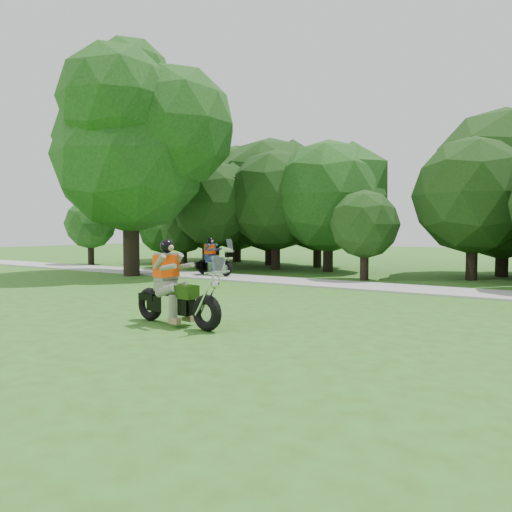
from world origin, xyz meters
The scene contains 6 objects.
ground centered at (0.00, 0.00, 0.00)m, with size 100.00×100.00×0.00m, color #325A19.
walkway centered at (0.00, 8.00, 0.03)m, with size 60.00×2.20×0.06m, color #969691.
tree_line centered at (0.47, 14.62, 3.67)m, with size 39.64×11.83×7.76m.
big_tree_west centered at (-10.54, 6.85, 5.76)m, with size 8.64×6.56×9.96m.
chopper_motorcycle centered at (-1.40, -0.68, 0.65)m, with size 2.46×0.75×1.76m.
touring_motorcycle centered at (-7.42, 8.13, 0.63)m, with size 2.06×0.83×1.57m.
Camera 1 is at (5.64, -8.17, 1.95)m, focal length 35.00 mm.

